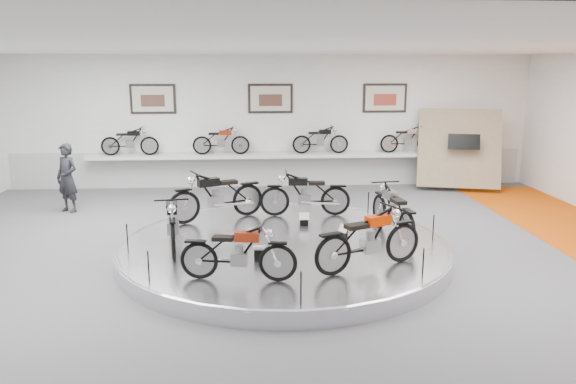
{
  "coord_description": "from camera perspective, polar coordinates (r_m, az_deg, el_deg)",
  "views": [
    {
      "loc": [
        -0.63,
        -10.14,
        3.65
      ],
      "look_at": [
        0.1,
        0.6,
        1.23
      ],
      "focal_mm": 35.0,
      "sensor_mm": 36.0,
      "label": 1
    }
  ],
  "objects": [
    {
      "name": "bike_b",
      "position": [
        12.76,
        1.75,
        -0.18
      ],
      "size": [
        1.77,
        0.67,
        1.03
      ],
      "primitive_type": null,
      "rotation": [
        0.0,
        0.0,
        3.11
      ],
      "color": "black",
      "rests_on": "display_platform"
    },
    {
      "name": "shelf_bike_c",
      "position": [
        17.12,
        3.31,
        5.14
      ],
      "size": [
        1.22,
        0.43,
        0.73
      ],
      "primitive_type": null,
      "color": "black",
      "rests_on": "shelf"
    },
    {
      "name": "wall_front",
      "position": [
        3.6,
        6.8,
        -14.64
      ],
      "size": [
        16.0,
        0.0,
        16.0
      ],
      "primitive_type": "plane",
      "rotation": [
        -1.57,
        0.0,
        0.0
      ],
      "color": "white",
      "rests_on": "floor"
    },
    {
      "name": "bike_e",
      "position": [
        8.97,
        -5.09,
        -6.11
      ],
      "size": [
        1.67,
        0.81,
        0.94
      ],
      "primitive_type": null,
      "rotation": [
        0.0,
        0.0,
        6.12
      ],
      "color": "maroon",
      "rests_on": "display_platform"
    },
    {
      "name": "platform_rim",
      "position": [
        10.99,
        -0.42,
        -5.24
      ],
      "size": [
        6.4,
        6.4,
        0.1
      ],
      "primitive_type": "torus",
      "color": "#B2B2BA",
      "rests_on": "display_platform"
    },
    {
      "name": "bike_f",
      "position": [
        9.52,
        8.25,
        -4.71
      ],
      "size": [
        1.89,
        1.31,
        1.05
      ],
      "primitive_type": null,
      "rotation": [
        0.0,
        0.0,
        6.7
      ],
      "color": "#C42900",
      "rests_on": "display_platform"
    },
    {
      "name": "poster_center",
      "position": [
        17.14,
        -1.8,
        9.47
      ],
      "size": [
        1.35,
        0.06,
        0.88
      ],
      "primitive_type": "cube",
      "color": "beige",
      "rests_on": "wall_back"
    },
    {
      "name": "display_platform",
      "position": [
        11.03,
        -0.42,
        -5.84
      ],
      "size": [
        6.4,
        6.4,
        0.3
      ],
      "primitive_type": "cylinder",
      "color": "silver",
      "rests_on": "floor"
    },
    {
      "name": "shelf",
      "position": [
        17.06,
        -1.72,
        3.72
      ],
      "size": [
        11.0,
        0.55,
        0.1
      ],
      "primitive_type": "cube",
      "color": "silver",
      "rests_on": "wall_back"
    },
    {
      "name": "shelf_bike_d",
      "position": [
        17.66,
        12.07,
        5.11
      ],
      "size": [
        1.22,
        0.43,
        0.73
      ],
      "primitive_type": null,
      "color": "silver",
      "rests_on": "shelf"
    },
    {
      "name": "display_panel",
      "position": [
        17.56,
        16.99,
        4.25
      ],
      "size": [
        2.56,
        1.52,
        2.3
      ],
      "primitive_type": "cube",
      "rotation": [
        -0.35,
        0.0,
        -0.26
      ],
      "color": "#968763",
      "rests_on": "floor"
    },
    {
      "name": "wall_back",
      "position": [
        17.23,
        -1.78,
        7.16
      ],
      "size": [
        16.0,
        0.0,
        16.0
      ],
      "primitive_type": "plane",
      "rotation": [
        1.57,
        0.0,
        0.0
      ],
      "color": "white",
      "rests_on": "floor"
    },
    {
      "name": "floor",
      "position": [
        10.8,
        -0.32,
        -7.09
      ],
      "size": [
        16.0,
        16.0,
        0.0
      ],
      "primitive_type": "plane",
      "color": "#565659",
      "rests_on": "ground"
    },
    {
      "name": "ceiling",
      "position": [
        10.17,
        -0.35,
        14.64
      ],
      "size": [
        16.0,
        16.0,
        0.0
      ],
      "primitive_type": "plane",
      "rotation": [
        3.14,
        0.0,
        0.0
      ],
      "color": "white",
      "rests_on": "wall_back"
    },
    {
      "name": "bike_d",
      "position": [
        10.74,
        -11.67,
        -2.86
      ],
      "size": [
        0.88,
        1.85,
        1.04
      ],
      "primitive_type": null,
      "rotation": [
        0.0,
        0.0,
        4.86
      ],
      "color": "black",
      "rests_on": "display_platform"
    },
    {
      "name": "visitor",
      "position": [
        15.29,
        -21.52,
        1.33
      ],
      "size": [
        0.77,
        0.68,
        1.76
      ],
      "primitive_type": "imported",
      "rotation": [
        0.0,
        0.0,
        -0.52
      ],
      "color": "black",
      "rests_on": "floor"
    },
    {
      "name": "shelf_bike_b",
      "position": [
        17.01,
        -6.81,
        5.02
      ],
      "size": [
        1.22,
        0.43,
        0.73
      ],
      "primitive_type": null,
      "color": "maroon",
      "rests_on": "shelf"
    },
    {
      "name": "poster_right",
      "position": [
        17.62,
        9.81,
        9.39
      ],
      "size": [
        1.35,
        0.06,
        0.88
      ],
      "primitive_type": "cube",
      "color": "beige",
      "rests_on": "wall_back"
    },
    {
      "name": "poster_left",
      "position": [
        17.37,
        -13.57,
        9.18
      ],
      "size": [
        1.35,
        0.06,
        0.88
      ],
      "primitive_type": "cube",
      "color": "beige",
      "rests_on": "wall_back"
    },
    {
      "name": "bike_c",
      "position": [
        12.51,
        -7.28,
        -0.34
      ],
      "size": [
        2.0,
        1.4,
        1.12
      ],
      "primitive_type": null,
      "rotation": [
        0.0,
        0.0,
        3.57
      ],
      "color": "black",
      "rests_on": "display_platform"
    },
    {
      "name": "dado_band",
      "position": [
        17.41,
        -1.75,
        2.4
      ],
      "size": [
        15.68,
        0.04,
        1.1
      ],
      "primitive_type": "cube",
      "color": "#BCBCBA",
      "rests_on": "floor"
    },
    {
      "name": "shelf_bike_a",
      "position": [
        17.36,
        -15.77,
        4.79
      ],
      "size": [
        1.22,
        0.43,
        0.73
      ],
      "primitive_type": null,
      "color": "black",
      "rests_on": "shelf"
    },
    {
      "name": "bike_a",
      "position": [
        11.47,
        10.6,
        -1.84
      ],
      "size": [
        0.88,
        1.84,
        1.04
      ],
      "primitive_type": null,
      "rotation": [
        0.0,
        0.0,
        1.72
      ],
      "color": "silver",
      "rests_on": "display_platform"
    }
  ]
}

